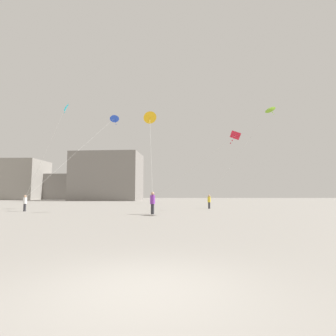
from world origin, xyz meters
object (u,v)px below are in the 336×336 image
at_px(kite_amber_diamond, 150,118).
at_px(building_centre_hall, 71,187).
at_px(building_left_hall, 12,180).
at_px(person_in_white, 25,202).
at_px(kite_crimson_delta, 234,137).
at_px(kite_cyan_diamond, 65,109).
at_px(building_right_hall, 108,177).
at_px(person_in_yellow, 209,201).
at_px(kite_cobalt_diamond, 114,119).
at_px(person_in_purple, 153,202).
at_px(kite_lime_diamond, 270,110).

height_order(kite_amber_diamond, building_centre_hall, kite_amber_diamond).
xyz_separation_m(building_left_hall, building_centre_hall, (18.00, 6.63, -2.23)).
distance_m(person_in_white, building_centre_hall, 76.58).
relative_size(kite_crimson_delta, kite_cyan_diamond, 0.84).
relative_size(person_in_white, kite_crimson_delta, 0.22).
xyz_separation_m(kite_amber_diamond, kite_cyan_diamond, (-7.71, -1.78, 0.35)).
bearing_deg(kite_cyan_diamond, person_in_white, 154.61).
bearing_deg(building_right_hall, person_in_white, -84.65).
xyz_separation_m(person_in_yellow, kite_cobalt_diamond, (-11.43, 0.33, 9.93)).
xyz_separation_m(person_in_purple, building_right_hall, (-17.76, 57.48, 5.87)).
height_order(person_in_purple, kite_crimson_delta, kite_crimson_delta).
xyz_separation_m(kite_cyan_diamond, building_centre_hall, (-27.48, 75.06, -5.03)).
relative_size(person_in_white, building_centre_hall, 0.10).
height_order(building_left_hall, building_centre_hall, building_left_hall).
height_order(person_in_yellow, kite_lime_diamond, kite_lime_diamond).
relative_size(kite_cobalt_diamond, building_right_hall, 0.51).
xyz_separation_m(person_in_white, kite_amber_diamond, (12.16, -0.33, 8.27)).
distance_m(person_in_white, person_in_purple, 13.29).
relative_size(kite_cobalt_diamond, kite_amber_diamond, 1.19).
distance_m(person_in_yellow, kite_amber_diamond, 12.11).
height_order(kite_cobalt_diamond, building_right_hall, building_right_hall).
relative_size(kite_amber_diamond, building_centre_hall, 0.52).
xyz_separation_m(person_in_yellow, kite_amber_diamond, (-6.44, -6.10, 8.25)).
height_order(person_in_purple, kite_lime_diamond, kite_lime_diamond).
distance_m(person_in_white, building_right_hall, 54.26).
height_order(person_in_yellow, person_in_purple, person_in_purple).
relative_size(person_in_white, building_left_hall, 0.08).
bearing_deg(kite_lime_diamond, kite_cyan_diamond, -165.71).
bearing_deg(kite_lime_diamond, kite_crimson_delta, -126.92).
relative_size(person_in_white, kite_cyan_diamond, 0.18).
relative_size(person_in_purple, kite_amber_diamond, 0.22).
relative_size(kite_cobalt_diamond, kite_crimson_delta, 1.37).
distance_m(kite_amber_diamond, building_centre_hall, 81.42).
xyz_separation_m(kite_lime_diamond, kite_cyan_diamond, (-20.59, -5.25, -1.39)).
distance_m(person_in_yellow, building_left_hall, 85.17).
height_order(person_in_white, person_in_purple, person_in_purple).
bearing_deg(kite_lime_diamond, kite_cobalt_diamond, 170.59).
bearing_deg(kite_cobalt_diamond, building_left_hall, 128.67).
bearing_deg(person_in_yellow, building_left_hall, -85.65).
relative_size(person_in_white, kite_lime_diamond, 0.16).
height_order(person_in_white, kite_crimson_delta, kite_crimson_delta).
bearing_deg(kite_cobalt_diamond, kite_amber_diamond, -52.13).
relative_size(person_in_yellow, kite_crimson_delta, 0.22).
xyz_separation_m(kite_cobalt_diamond, building_left_hall, (-48.19, 60.22, -4.13)).
relative_size(person_in_yellow, kite_cobalt_diamond, 0.16).
bearing_deg(person_in_purple, building_centre_hall, 15.73).
relative_size(kite_lime_diamond, building_left_hall, 0.48).
distance_m(kite_crimson_delta, kite_cyan_diamond, 15.46).
distance_m(kite_cobalt_diamond, kite_amber_diamond, 8.31).
bearing_deg(kite_cyan_diamond, person_in_purple, -11.43).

